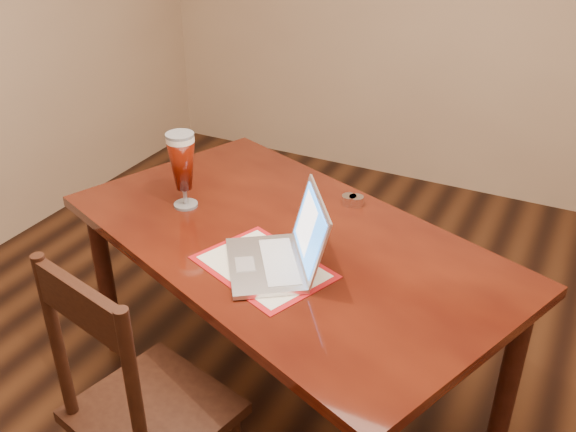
% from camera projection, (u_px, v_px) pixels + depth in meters
% --- Properties ---
extents(ground, '(5.00, 5.00, 0.00)m').
position_uv_depth(ground, '(299.00, 431.00, 2.63)').
color(ground, black).
rests_on(ground, ground).
extents(dining_table, '(1.97, 1.54, 1.13)m').
position_uv_depth(dining_table, '(283.00, 256.00, 2.46)').
color(dining_table, '#4D160A').
rests_on(dining_table, ground).
extents(dining_chair, '(0.55, 0.54, 1.10)m').
position_uv_depth(dining_chair, '(143.00, 410.00, 2.05)').
color(dining_chair, black).
rests_on(dining_chair, ground).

